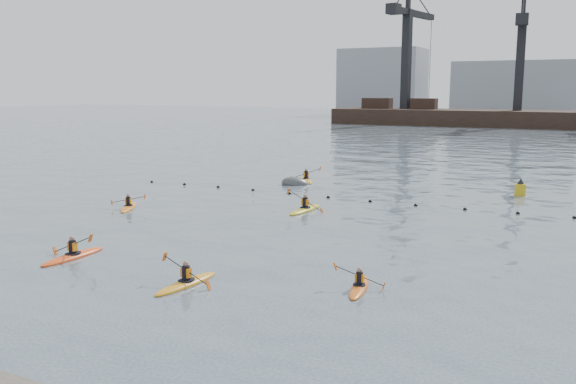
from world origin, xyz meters
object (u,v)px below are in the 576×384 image
kayaker_3 (305,209)px  mooring_buoy (296,184)px  kayaker_5 (306,180)px  nav_buoy (520,189)px  kayaker_0 (73,255)px  kayaker_4 (359,286)px  kayaker_1 (186,282)px  kayaker_2 (129,207)px

kayaker_3 → mooring_buoy: 10.17m
kayaker_5 → nav_buoy: size_ratio=2.44×
kayaker_0 → kayaker_4: bearing=8.7°
kayaker_5 → mooring_buoy: size_ratio=1.44×
nav_buoy → mooring_buoy: bearing=-170.6°
kayaker_1 → kayaker_5: kayaker_5 is taller
nav_buoy → kayaker_3: bearing=-133.5°
nav_buoy → kayaker_1: bearing=-108.8°
kayaker_4 → nav_buoy: size_ratio=2.14×
kayaker_1 → kayaker_4: kayaker_1 is taller
kayaker_3 → kayaker_4: bearing=-53.8°
kayaker_0 → kayaker_2: kayaker_0 is taller
kayaker_1 → kayaker_3: bearing=103.4°
kayaker_0 → kayaker_1: kayaker_0 is taller
kayaker_1 → nav_buoy: 27.67m
kayaker_5 → kayaker_1: bearing=-110.4°
kayaker_1 → kayaker_3: 14.83m
nav_buoy → kayaker_5: bearing=-177.8°
mooring_buoy → kayaker_4: bearing=-58.6°
kayaker_0 → mooring_buoy: kayaker_0 is taller
kayaker_3 → mooring_buoy: (-4.95, 8.88, -0.11)m
kayaker_0 → kayaker_5: bearing=92.0°
kayaker_2 → kayaker_4: kayaker_4 is taller
kayaker_0 → kayaker_1: (6.60, -0.82, -0.00)m
kayaker_2 → mooring_buoy: bearing=41.1°
kayaker_1 → mooring_buoy: bearing=112.0°
mooring_buoy → kayaker_2: bearing=-111.1°
kayaker_5 → mooring_buoy: kayaker_5 is taller
kayaker_0 → kayaker_3: (4.60, 13.87, 0.00)m
kayaker_2 → kayaker_3: bearing=-5.1°
kayaker_4 → kayaker_5: 26.44m
kayaker_0 → kayaker_2: 11.08m
kayaker_2 → nav_buoy: nav_buoy is taller
kayaker_2 → mooring_buoy: kayaker_2 is taller
kayaker_2 → kayaker_3: kayaker_3 is taller
kayaker_1 → kayaker_2: kayaker_1 is taller
kayaker_5 → kayaker_2: bearing=-144.0°
kayaker_3 → kayaker_4: (7.91, -12.19, -0.02)m
kayaker_1 → mooring_buoy: (-6.95, 23.58, -0.10)m
kayaker_4 → kayaker_5: size_ratio=0.88×
kayaker_2 → mooring_buoy: (5.04, 13.07, -0.10)m
kayaker_0 → nav_buoy: 29.74m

